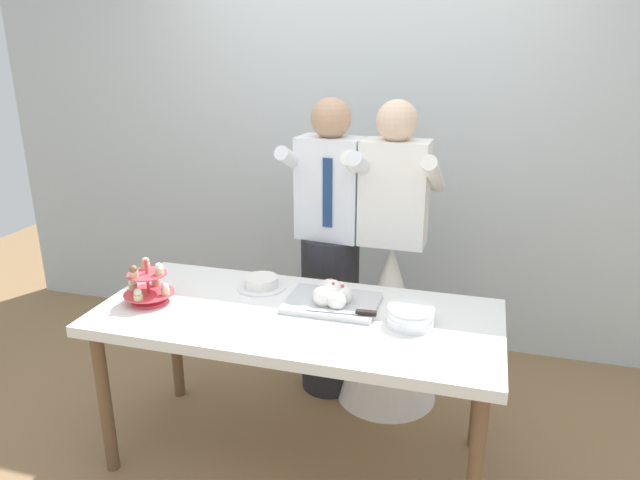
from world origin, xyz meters
The scene contains 9 objects.
ground_plane centered at (0.00, 0.00, 0.00)m, with size 8.00×8.00×0.00m, color olive.
rear_wall centered at (0.00, 1.40, 1.45)m, with size 5.20×0.10×2.90m, color silver.
dessert_table centered at (0.00, 0.00, 0.70)m, with size 1.80×0.80×0.78m.
cupcake_stand centered at (-0.69, -0.08, 0.85)m, with size 0.23×0.23×0.21m.
main_cake_tray centered at (0.14, 0.12, 0.82)m, with size 0.44×0.31×0.12m.
plate_stack centered at (0.50, 0.02, 0.81)m, with size 0.20×0.20×0.08m.
round_cake centered at (-0.25, 0.22, 0.80)m, with size 0.24×0.24×0.06m.
person_groom centered at (-0.02, 0.65, 0.75)m, with size 0.51×0.53×1.66m.
person_bride centered at (0.32, 0.64, 0.58)m, with size 0.56×0.56×1.66m.
Camera 1 is at (0.75, -2.24, 1.92)m, focal length 32.78 mm.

